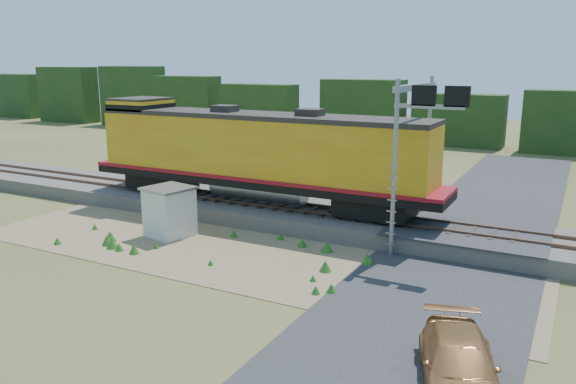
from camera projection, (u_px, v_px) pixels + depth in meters
The scene contains 11 objects.
ground at pixel (271, 263), 23.89m from camera, with size 140.00×140.00×0.00m, color #475123.
ballast at pixel (328, 220), 28.96m from camera, with size 70.00×5.00×0.80m, color slate.
rails at pixel (328, 211), 28.85m from camera, with size 70.00×1.54×0.16m.
dirt_shoulder at pixel (238, 252), 25.23m from camera, with size 26.00×8.00×0.03m, color #8C7754.
road at pixel (440, 285), 21.31m from camera, with size 7.00×66.00×0.86m.
tree_line_north at pixel (459, 116), 55.89m from camera, with size 130.00×3.00×6.50m.
weed_clumps at pixel (205, 250), 25.57m from camera, with size 15.00×6.20×0.56m, color #28611B, non-canonical shape.
locomotive at pixel (253, 152), 30.30m from camera, with size 20.62×3.14×5.32m.
shed at pixel (170, 211), 27.31m from camera, with size 2.45×2.45×2.46m.
signal_gantry at pixel (419, 122), 25.05m from camera, with size 3.04×6.20×7.68m.
car at pixel (459, 365), 14.50m from camera, with size 1.91×4.69×1.36m, color #AE7740.
Camera 1 is at (11.24, -19.61, 8.32)m, focal length 35.00 mm.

